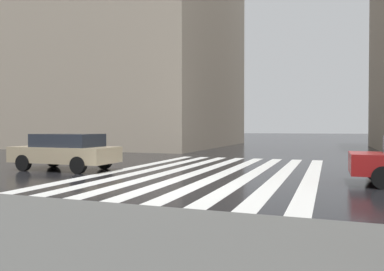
% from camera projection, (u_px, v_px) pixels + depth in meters
% --- Properties ---
extents(ground_plane, '(220.00, 220.00, 0.00)m').
position_uv_depth(ground_plane, '(164.00, 187.00, 10.32)').
color(ground_plane, black).
extents(zebra_crossing, '(13.00, 7.50, 0.01)m').
position_uv_depth(zebra_crossing, '(214.00, 171.00, 13.99)').
color(zebra_crossing, silver).
rests_on(zebra_crossing, ground_plane).
extents(haussmann_block_mid, '(18.39, 20.56, 24.82)m').
position_uv_depth(haussmann_block_mid, '(117.00, 18.00, 35.52)').
color(haussmann_block_mid, tan).
rests_on(haussmann_block_mid, ground_plane).
extents(car_champagne, '(1.85, 4.10, 1.41)m').
position_uv_depth(car_champagne, '(66.00, 151.00, 14.49)').
color(car_champagne, tan).
rests_on(car_champagne, ground_plane).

